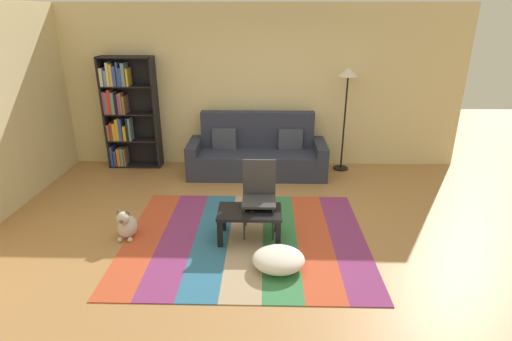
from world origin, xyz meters
TOP-DOWN VIEW (x-y plane):
  - ground_plane at (0.00, 0.00)m, footprint 14.00×14.00m
  - back_wall at (0.00, 2.55)m, footprint 6.80×0.10m
  - left_wall at (-3.40, 0.75)m, footprint 0.10×5.50m
  - rug at (-0.16, -0.14)m, footprint 2.86×2.38m
  - couch at (-0.07, 2.02)m, footprint 2.26×0.80m
  - bookshelf at (-2.32, 2.30)m, footprint 0.90×0.28m
  - coffee_table at (-0.11, -0.13)m, footprint 0.75×0.46m
  - pouf at (0.22, -0.74)m, footprint 0.56×0.50m
  - dog at (-1.58, -0.14)m, footprint 0.22×0.35m
  - standing_lamp at (1.39, 2.24)m, footprint 0.32×0.32m
  - tv_remote at (-0.06, -0.15)m, footprint 0.08×0.16m
  - folding_chair at (0.00, 0.09)m, footprint 0.40×0.40m

SIDE VIEW (x-z plane):
  - ground_plane at x=0.00m, z-range 0.00..0.00m
  - rug at x=-0.16m, z-range 0.00..0.01m
  - pouf at x=0.22m, z-range 0.01..0.22m
  - dog at x=-1.58m, z-range -0.04..0.36m
  - coffee_table at x=-0.11m, z-range 0.12..0.49m
  - couch at x=-0.07m, z-range -0.16..0.84m
  - tv_remote at x=-0.06m, z-range 0.38..0.40m
  - folding_chair at x=0.00m, z-range 0.08..0.98m
  - bookshelf at x=-2.32m, z-range 0.02..1.91m
  - back_wall at x=0.00m, z-range 0.00..2.70m
  - left_wall at x=-3.40m, z-range 0.00..2.70m
  - standing_lamp at x=1.39m, z-range 0.58..2.31m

